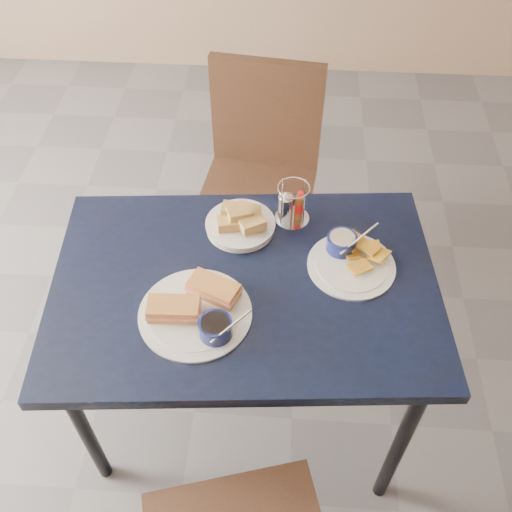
# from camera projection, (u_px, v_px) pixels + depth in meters

# --- Properties ---
(ground) EXTENTS (6.00, 6.00, 0.00)m
(ground) POSITION_uv_depth(u_px,v_px,m) (194.00, 412.00, 2.18)
(ground) COLOR #545359
(ground) RESTS_ON ground
(dining_table) EXTENTS (1.17, 0.83, 0.75)m
(dining_table) POSITION_uv_depth(u_px,v_px,m) (245.00, 297.00, 1.70)
(dining_table) COLOR black
(dining_table) RESTS_ON ground
(chair_far) EXTENTS (0.49, 0.48, 0.94)m
(chair_far) POSITION_uv_depth(u_px,v_px,m) (259.00, 163.00, 2.32)
(chair_far) COLOR black
(chair_far) RESTS_ON ground
(sandwich_plate) EXTENTS (0.32, 0.31, 0.12)m
(sandwich_plate) POSITION_uv_depth(u_px,v_px,m) (198.00, 309.00, 1.55)
(sandwich_plate) COLOR white
(sandwich_plate) RESTS_ON dining_table
(plantain_plate) EXTENTS (0.26, 0.26, 0.12)m
(plantain_plate) POSITION_uv_depth(u_px,v_px,m) (349.00, 256.00, 1.68)
(plantain_plate) COLOR white
(plantain_plate) RESTS_ON dining_table
(bread_basket) EXTENTS (0.21, 0.21, 0.08)m
(bread_basket) POSITION_uv_depth(u_px,v_px,m) (241.00, 222.00, 1.77)
(bread_basket) COLOR white
(bread_basket) RESTS_ON dining_table
(condiment_caddy) EXTENTS (0.11, 0.11, 0.14)m
(condiment_caddy) POSITION_uv_depth(u_px,v_px,m) (291.00, 206.00, 1.77)
(condiment_caddy) COLOR silver
(condiment_caddy) RESTS_ON dining_table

